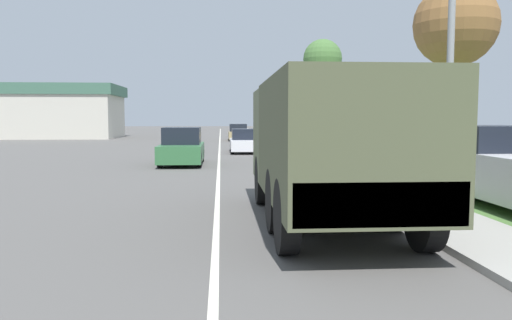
{
  "coord_description": "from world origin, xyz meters",
  "views": [
    {
      "loc": [
        0.1,
        1.78,
        2.1
      ],
      "look_at": [
        0.88,
        12.84,
        1.16
      ],
      "focal_mm": 35.0,
      "sensor_mm": 36.0,
      "label": 1
    }
  ],
  "objects_px": {
    "car_nearest_ahead": "(182,148)",
    "car_second_ahead": "(245,142)",
    "car_third_ahead": "(238,133)",
    "military_truck": "(328,142)"
  },
  "relations": [
    {
      "from": "military_truck",
      "to": "car_nearest_ahead",
      "type": "relative_size",
      "value": 1.53
    },
    {
      "from": "military_truck",
      "to": "car_third_ahead",
      "type": "height_order",
      "value": "military_truck"
    },
    {
      "from": "military_truck",
      "to": "car_third_ahead",
      "type": "xyz_separation_m",
      "value": [
        -0.49,
        37.0,
        -0.94
      ]
    },
    {
      "from": "car_second_ahead",
      "to": "car_third_ahead",
      "type": "relative_size",
      "value": 0.96
    },
    {
      "from": "military_truck",
      "to": "car_second_ahead",
      "type": "bearing_deg",
      "value": 91.81
    },
    {
      "from": "military_truck",
      "to": "car_nearest_ahead",
      "type": "height_order",
      "value": "military_truck"
    },
    {
      "from": "car_nearest_ahead",
      "to": "car_second_ahead",
      "type": "relative_size",
      "value": 1.01
    },
    {
      "from": "car_nearest_ahead",
      "to": "car_third_ahead",
      "type": "relative_size",
      "value": 0.97
    },
    {
      "from": "car_nearest_ahead",
      "to": "car_second_ahead",
      "type": "height_order",
      "value": "car_nearest_ahead"
    },
    {
      "from": "car_nearest_ahead",
      "to": "car_second_ahead",
      "type": "xyz_separation_m",
      "value": [
        3.2,
        7.67,
        -0.1
      ]
    }
  ]
}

